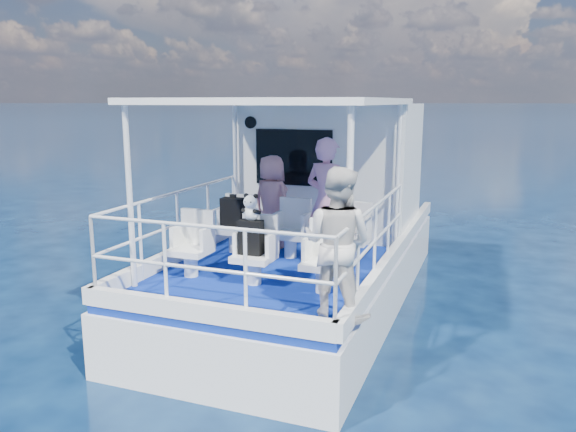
# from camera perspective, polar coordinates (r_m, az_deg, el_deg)

# --- Properties ---
(ground) EXTENTS (2000.00, 2000.00, 0.00)m
(ground) POSITION_cam_1_polar(r_m,az_deg,el_deg) (8.35, -0.25, -10.51)
(ground) COLOR #071834
(ground) RESTS_ON ground
(hull) EXTENTS (3.00, 7.00, 1.60)m
(hull) POSITION_cam_1_polar(r_m,az_deg,el_deg) (9.23, 1.98, -8.32)
(hull) COLOR white
(hull) RESTS_ON ground
(deck) EXTENTS (2.90, 6.90, 0.10)m
(deck) POSITION_cam_1_polar(r_m,az_deg,el_deg) (8.98, 2.02, -3.21)
(deck) COLOR navy
(deck) RESTS_ON hull
(cabin) EXTENTS (2.85, 2.00, 2.20)m
(cabin) POSITION_cam_1_polar(r_m,az_deg,el_deg) (9.99, 4.45, 4.98)
(cabin) COLOR white
(cabin) RESTS_ON deck
(canopy) EXTENTS (3.00, 3.20, 0.08)m
(canopy) POSITION_cam_1_polar(r_m,az_deg,el_deg) (7.55, -0.82, 11.57)
(canopy) COLOR white
(canopy) RESTS_ON cabin
(canopy_posts) EXTENTS (2.77, 2.97, 2.20)m
(canopy_posts) POSITION_cam_1_polar(r_m,az_deg,el_deg) (7.59, -0.94, 2.94)
(canopy_posts) COLOR white
(canopy_posts) RESTS_ON deck
(railings) EXTENTS (2.84, 3.59, 1.00)m
(railings) POSITION_cam_1_polar(r_m,az_deg,el_deg) (7.41, -1.84, -2.01)
(railings) COLOR white
(railings) RESTS_ON deck
(seat_port_fwd) EXTENTS (0.48, 0.46, 0.38)m
(seat_port_fwd) POSITION_cam_1_polar(r_m,az_deg,el_deg) (8.53, -5.44, -2.38)
(seat_port_fwd) COLOR white
(seat_port_fwd) RESTS_ON deck
(seat_center_fwd) EXTENTS (0.48, 0.46, 0.38)m
(seat_center_fwd) POSITION_cam_1_polar(r_m,az_deg,el_deg) (8.19, 0.24, -2.93)
(seat_center_fwd) COLOR white
(seat_center_fwd) RESTS_ON deck
(seat_stbd_fwd) EXTENTS (0.48, 0.46, 0.38)m
(seat_stbd_fwd) POSITION_cam_1_polar(r_m,az_deg,el_deg) (7.93, 6.36, -3.48)
(seat_stbd_fwd) COLOR white
(seat_stbd_fwd) RESTS_ON deck
(seat_port_aft) EXTENTS (0.48, 0.46, 0.38)m
(seat_port_aft) POSITION_cam_1_polar(r_m,az_deg,el_deg) (7.43, -9.84, -4.63)
(seat_port_aft) COLOR white
(seat_port_aft) RESTS_ON deck
(seat_center_aft) EXTENTS (0.48, 0.46, 0.38)m
(seat_center_aft) POSITION_cam_1_polar(r_m,az_deg,el_deg) (7.03, -3.46, -5.41)
(seat_center_aft) COLOR white
(seat_center_aft) RESTS_ON deck
(seat_stbd_aft) EXTENTS (0.48, 0.46, 0.38)m
(seat_stbd_aft) POSITION_cam_1_polar(r_m,az_deg,el_deg) (6.73, 3.60, -6.19)
(seat_stbd_aft) COLOR white
(seat_stbd_aft) RESTS_ON deck
(passenger_port_fwd) EXTENTS (0.63, 0.53, 1.44)m
(passenger_port_fwd) POSITION_cam_1_polar(r_m,az_deg,el_deg) (8.66, -1.66, 1.46)
(passenger_port_fwd) COLOR tan
(passenger_port_fwd) RESTS_ON deck
(passenger_stbd_fwd) EXTENTS (0.74, 0.59, 1.77)m
(passenger_stbd_fwd) POSITION_cam_1_polar(r_m,az_deg,el_deg) (7.73, 3.96, 1.46)
(passenger_stbd_fwd) COLOR pink
(passenger_stbd_fwd) RESTS_ON deck
(passenger_stbd_aft) EXTENTS (0.87, 0.73, 1.60)m
(passenger_stbd_aft) POSITION_cam_1_polar(r_m,az_deg,el_deg) (5.84, 5.01, -2.77)
(passenger_stbd_aft) COLOR silver
(passenger_stbd_aft) RESTS_ON deck
(backpack_port) EXTENTS (0.34, 0.19, 0.45)m
(backpack_port) POSITION_cam_1_polar(r_m,az_deg,el_deg) (8.42, -5.61, 0.32)
(backpack_port) COLOR black
(backpack_port) RESTS_ON seat_port_fwd
(backpack_center) EXTENTS (0.29, 0.16, 0.43)m
(backpack_center) POSITION_cam_1_polar(r_m,az_deg,el_deg) (6.93, -3.77, -2.18)
(backpack_center) COLOR black
(backpack_center) RESTS_ON seat_center_aft
(compact_camera) EXTENTS (0.09, 0.06, 0.06)m
(compact_camera) POSITION_cam_1_polar(r_m,az_deg,el_deg) (8.39, -5.61, 2.04)
(compact_camera) COLOR black
(compact_camera) RESTS_ON backpack_port
(panda) EXTENTS (0.21, 0.18, 0.33)m
(panda) POSITION_cam_1_polar(r_m,az_deg,el_deg) (6.85, -3.78, 0.91)
(panda) COLOR silver
(panda) RESTS_ON backpack_center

